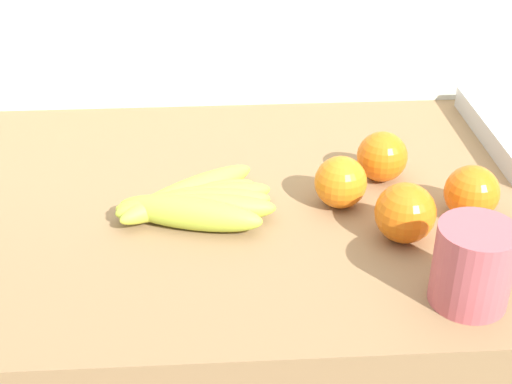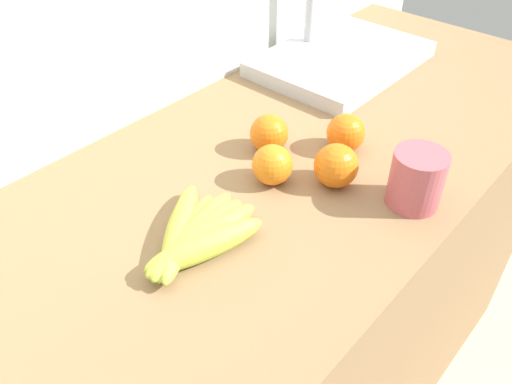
% 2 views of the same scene
% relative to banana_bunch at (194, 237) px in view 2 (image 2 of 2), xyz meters
% --- Properties ---
extents(counter, '(1.78, 0.63, 0.95)m').
position_rel_banana_bunch_xyz_m(counter, '(0.19, 0.04, -0.49)').
color(counter, olive).
rests_on(counter, ground).
extents(wall_back, '(2.18, 0.06, 1.30)m').
position_rel_banana_bunch_xyz_m(wall_back, '(0.19, 0.38, -0.32)').
color(wall_back, silver).
rests_on(wall_back, ground).
extents(banana_bunch, '(0.21, 0.18, 0.04)m').
position_rel_banana_bunch_xyz_m(banana_bunch, '(0.00, 0.00, 0.00)').
color(banana_bunch, '#B3CA3F').
rests_on(banana_bunch, counter).
extents(orange_center, '(0.07, 0.07, 0.07)m').
position_rel_banana_bunch_xyz_m(orange_center, '(0.20, 0.02, 0.02)').
color(orange_center, orange).
rests_on(orange_center, counter).
extents(orange_back_right, '(0.07, 0.07, 0.07)m').
position_rel_banana_bunch_xyz_m(orange_back_right, '(0.27, 0.08, 0.02)').
color(orange_back_right, orange).
rests_on(orange_back_right, counter).
extents(orange_far_right, '(0.07, 0.07, 0.07)m').
position_rel_banana_bunch_xyz_m(orange_far_right, '(0.37, -0.02, 0.02)').
color(orange_far_right, orange).
rests_on(orange_far_right, counter).
extents(orange_right, '(0.08, 0.08, 0.08)m').
position_rel_banana_bunch_xyz_m(orange_right, '(0.27, -0.07, 0.02)').
color(orange_right, orange).
rests_on(orange_right, counter).
extents(sink_basin, '(0.41, 0.29, 0.23)m').
position_rel_banana_bunch_xyz_m(sink_basin, '(0.66, 0.19, 0.00)').
color(sink_basin, '#B7BABF').
rests_on(sink_basin, counter).
extents(mug, '(0.09, 0.09, 0.10)m').
position_rel_banana_bunch_xyz_m(mug, '(0.31, -0.19, 0.03)').
color(mug, '#BF565E').
rests_on(mug, counter).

